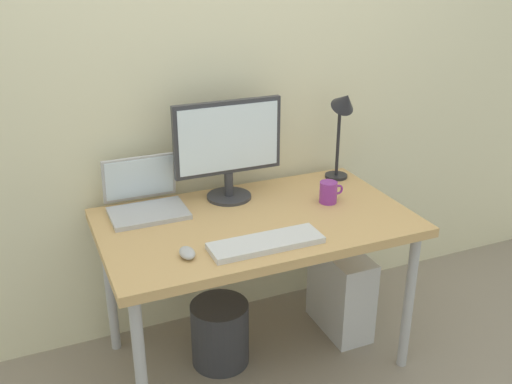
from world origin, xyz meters
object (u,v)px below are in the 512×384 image
object	(u,v)px
monitor	(228,145)
laptop	(145,198)
mouse	(187,253)
coffee_mug	(329,192)
computer_tower	(341,291)
desk	(256,232)
keyboard	(266,243)
desk_lamp	(343,115)
wastebasket	(220,333)

from	to	relation	value
monitor	laptop	bearing A→B (deg)	177.42
mouse	coffee_mug	bearing A→B (deg)	17.60
computer_tower	monitor	bearing A→B (deg)	157.66
desk	keyboard	bearing A→B (deg)	-104.13
monitor	keyboard	xyz separation A→B (m)	(-0.03, -0.48, -0.24)
mouse	coffee_mug	xyz separation A→B (m)	(0.72, 0.23, 0.03)
monitor	mouse	bearing A→B (deg)	-126.72
coffee_mug	computer_tower	bearing A→B (deg)	7.24
laptop	keyboard	size ratio (longest dim) A/B	0.73
monitor	keyboard	bearing A→B (deg)	-93.76
desk_lamp	keyboard	size ratio (longest dim) A/B	1.04
desk	coffee_mug	distance (m)	0.38
monitor	coffee_mug	xyz separation A→B (m)	(0.39, -0.22, -0.20)
desk	monitor	world-z (taller)	monitor
wastebasket	coffee_mug	bearing A→B (deg)	-0.58
monitor	desk_lamp	world-z (taller)	desk_lamp
keyboard	wastebasket	bearing A→B (deg)	111.05
keyboard	coffee_mug	xyz separation A→B (m)	(0.42, 0.26, 0.04)
laptop	wastebasket	distance (m)	0.70
coffee_mug	wastebasket	distance (m)	0.80
wastebasket	desk	bearing A→B (deg)	-11.27
monitor	desk_lamp	size ratio (longest dim) A/B	1.07
keyboard	mouse	bearing A→B (deg)	173.43
desk	coffee_mug	world-z (taller)	coffee_mug
desk_lamp	coffee_mug	distance (m)	0.40
monitor	laptop	distance (m)	0.43
desk	coffee_mug	xyz separation A→B (m)	(0.36, 0.03, 0.11)
desk_lamp	mouse	size ratio (longest dim) A/B	5.06
laptop	computer_tower	distance (m)	1.06
laptop	computer_tower	size ratio (longest dim) A/B	0.76
laptop	mouse	size ratio (longest dim) A/B	3.56
monitor	laptop	size ratio (longest dim) A/B	1.52
computer_tower	wastebasket	size ratio (longest dim) A/B	1.40
monitor	computer_tower	world-z (taller)	monitor
desk_lamp	coffee_mug	xyz separation A→B (m)	(-0.19, -0.22, -0.28)
wastebasket	keyboard	bearing A→B (deg)	-68.95
coffee_mug	keyboard	bearing A→B (deg)	-147.93
keyboard	wastebasket	world-z (taller)	keyboard
desk_lamp	keyboard	bearing A→B (deg)	-141.60
desk	keyboard	world-z (taller)	keyboard
monitor	laptop	xyz separation A→B (m)	(-0.38, 0.02, -0.20)
desk	computer_tower	xyz separation A→B (m)	(0.47, 0.04, -0.43)
mouse	computer_tower	size ratio (longest dim) A/B	0.21
desk_lamp	laptop	bearing A→B (deg)	179.01
laptop	coffee_mug	world-z (taller)	laptop
keyboard	desk_lamp	bearing A→B (deg)	38.40
laptop	wastebasket	bearing A→B (deg)	-43.14
desk_lamp	wastebasket	xyz separation A→B (m)	(-0.71, -0.21, -0.88)
wastebasket	monitor	bearing A→B (deg)	57.46
desk	mouse	distance (m)	0.42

